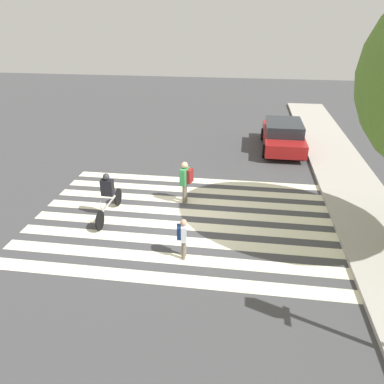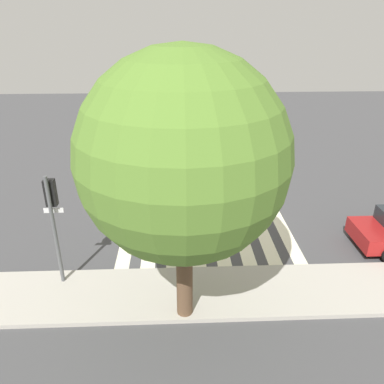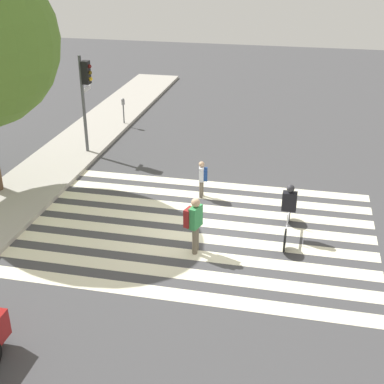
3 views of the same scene
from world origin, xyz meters
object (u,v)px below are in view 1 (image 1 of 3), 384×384
at_px(pedestrian_child_with_backpack, 183,236).
at_px(cyclist_mid_street, 108,194).
at_px(pedestrian_adult_blue_shirt, 186,179).
at_px(car_parked_far_curb, 283,135).

height_order(pedestrian_child_with_backpack, cyclist_mid_street, cyclist_mid_street).
xyz_separation_m(pedestrian_adult_blue_shirt, cyclist_mid_street, (1.40, -2.41, -0.08)).
bearing_deg(pedestrian_child_with_backpack, pedestrian_adult_blue_shirt, 177.47).
xyz_separation_m(pedestrian_adult_blue_shirt, pedestrian_child_with_backpack, (3.37, 0.45, -0.21)).
distance_m(pedestrian_child_with_backpack, car_parked_far_curb, 10.54).
height_order(pedestrian_child_with_backpack, car_parked_far_curb, car_parked_far_curb).
distance_m(pedestrian_adult_blue_shirt, cyclist_mid_street, 2.79).
distance_m(pedestrian_adult_blue_shirt, pedestrian_child_with_backpack, 3.41).
bearing_deg(pedestrian_adult_blue_shirt, car_parked_far_curb, -13.79).
height_order(cyclist_mid_street, car_parked_far_curb, cyclist_mid_street).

